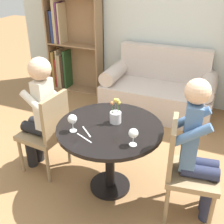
% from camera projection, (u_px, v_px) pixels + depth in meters
% --- Properties ---
extents(ground_plane, '(16.00, 16.00, 0.00)m').
position_uv_depth(ground_plane, '(110.00, 186.00, 2.84)').
color(ground_plane, olive).
extents(back_wall, '(5.20, 0.05, 2.70)m').
position_uv_depth(back_wall, '(172.00, 14.00, 4.01)').
color(back_wall, silver).
rests_on(back_wall, ground_plane).
extents(round_table, '(0.96, 0.96, 0.71)m').
position_uv_depth(round_table, '(110.00, 139.00, 2.57)').
color(round_table, black).
rests_on(round_table, ground_plane).
extents(couch, '(1.58, 0.80, 0.92)m').
position_uv_depth(couch, '(158.00, 91.00, 4.16)').
color(couch, beige).
rests_on(couch, ground_plane).
extents(bookshelf_left, '(0.93, 0.28, 1.59)m').
position_uv_depth(bookshelf_left, '(69.00, 47.00, 4.75)').
color(bookshelf_left, '#93704C').
rests_on(bookshelf_left, ground_plane).
extents(chair_left, '(0.45, 0.45, 0.90)m').
position_uv_depth(chair_left, '(48.00, 130.00, 2.85)').
color(chair_left, '#937A56').
rests_on(chair_left, ground_plane).
extents(chair_right, '(0.48, 0.48, 0.90)m').
position_uv_depth(chair_right, '(184.00, 166.00, 2.34)').
color(chair_right, '#937A56').
rests_on(chair_right, ground_plane).
extents(person_left, '(0.44, 0.36, 1.25)m').
position_uv_depth(person_left, '(39.00, 112.00, 2.80)').
color(person_left, black).
rests_on(person_left, ground_plane).
extents(person_right, '(0.45, 0.38, 1.27)m').
position_uv_depth(person_right, '(198.00, 151.00, 2.25)').
color(person_right, '#282D47').
rests_on(person_right, ground_plane).
extents(wine_glass_left, '(0.08, 0.08, 0.16)m').
position_uv_depth(wine_glass_left, '(72.00, 120.00, 2.38)').
color(wine_glass_left, white).
rests_on(wine_glass_left, round_table).
extents(wine_glass_right, '(0.08, 0.08, 0.15)m').
position_uv_depth(wine_glass_right, '(133.00, 134.00, 2.20)').
color(wine_glass_right, white).
rests_on(wine_glass_right, round_table).
extents(flower_vase, '(0.10, 0.10, 0.24)m').
position_uv_depth(flower_vase, '(116.00, 115.00, 2.53)').
color(flower_vase, silver).
rests_on(flower_vase, round_table).
extents(knife_left_setting, '(0.18, 0.09, 0.00)m').
position_uv_depth(knife_left_setting, '(84.00, 138.00, 2.34)').
color(knife_left_setting, silver).
rests_on(knife_left_setting, round_table).
extents(fork_left_setting, '(0.15, 0.13, 0.00)m').
position_uv_depth(fork_left_setting, '(87.00, 132.00, 2.42)').
color(fork_left_setting, silver).
rests_on(fork_left_setting, round_table).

